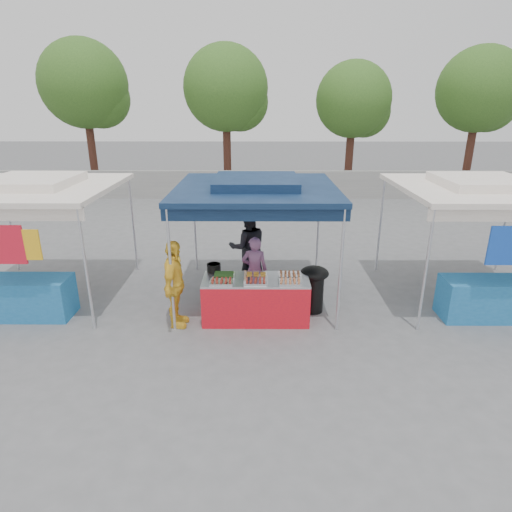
{
  "coord_description": "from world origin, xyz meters",
  "views": [
    {
      "loc": [
        0.05,
        -7.51,
        3.97
      ],
      "look_at": [
        0.0,
        0.6,
        1.05
      ],
      "focal_mm": 30.0,
      "sensor_mm": 36.0,
      "label": 1
    }
  ],
  "objects_px": {
    "vendor_woman": "(255,271)",
    "cooking_pot": "(214,268)",
    "vendor_table": "(256,299)",
    "customer_person": "(175,285)",
    "wok_burner": "(314,285)",
    "helper_man": "(248,247)"
  },
  "relations": [
    {
      "from": "wok_burner",
      "to": "helper_man",
      "type": "xyz_separation_m",
      "value": [
        -1.34,
        1.35,
        0.33
      ]
    },
    {
      "from": "vendor_woman",
      "to": "vendor_table",
      "type": "bearing_deg",
      "value": 95.85
    },
    {
      "from": "vendor_table",
      "to": "customer_person",
      "type": "xyz_separation_m",
      "value": [
        -1.48,
        -0.25,
        0.41
      ]
    },
    {
      "from": "vendor_table",
      "to": "helper_man",
      "type": "xyz_separation_m",
      "value": [
        -0.19,
        1.71,
        0.47
      ]
    },
    {
      "from": "helper_man",
      "to": "customer_person",
      "type": "relative_size",
      "value": 1.07
    },
    {
      "from": "cooking_pot",
      "to": "wok_burner",
      "type": "distance_m",
      "value": 2.01
    },
    {
      "from": "wok_burner",
      "to": "customer_person",
      "type": "distance_m",
      "value": 2.72
    },
    {
      "from": "vendor_woman",
      "to": "customer_person",
      "type": "xyz_separation_m",
      "value": [
        -1.45,
        -0.96,
        0.11
      ]
    },
    {
      "from": "cooking_pot",
      "to": "wok_burner",
      "type": "xyz_separation_m",
      "value": [
        1.97,
        -0.0,
        -0.36
      ]
    },
    {
      "from": "vendor_woman",
      "to": "customer_person",
      "type": "height_order",
      "value": "customer_person"
    },
    {
      "from": "vendor_woman",
      "to": "helper_man",
      "type": "bearing_deg",
      "value": -77.45
    },
    {
      "from": "wok_burner",
      "to": "vendor_woman",
      "type": "bearing_deg",
      "value": 156.06
    },
    {
      "from": "customer_person",
      "to": "wok_burner",
      "type": "bearing_deg",
      "value": -73.46
    },
    {
      "from": "vendor_table",
      "to": "cooking_pot",
      "type": "distance_m",
      "value": 1.03
    },
    {
      "from": "wok_burner",
      "to": "vendor_table",
      "type": "bearing_deg",
      "value": -169.94
    },
    {
      "from": "helper_man",
      "to": "vendor_woman",
      "type": "bearing_deg",
      "value": 88.87
    },
    {
      "from": "vendor_woman",
      "to": "cooking_pot",
      "type": "bearing_deg",
      "value": 27.33
    },
    {
      "from": "vendor_table",
      "to": "vendor_woman",
      "type": "bearing_deg",
      "value": 92.35
    },
    {
      "from": "cooking_pot",
      "to": "helper_man",
      "type": "distance_m",
      "value": 1.49
    },
    {
      "from": "cooking_pot",
      "to": "customer_person",
      "type": "xyz_separation_m",
      "value": [
        -0.66,
        -0.61,
        -0.09
      ]
    },
    {
      "from": "helper_man",
      "to": "wok_burner",
      "type": "bearing_deg",
      "value": 124.53
    },
    {
      "from": "vendor_table",
      "to": "customer_person",
      "type": "bearing_deg",
      "value": -170.39
    }
  ]
}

